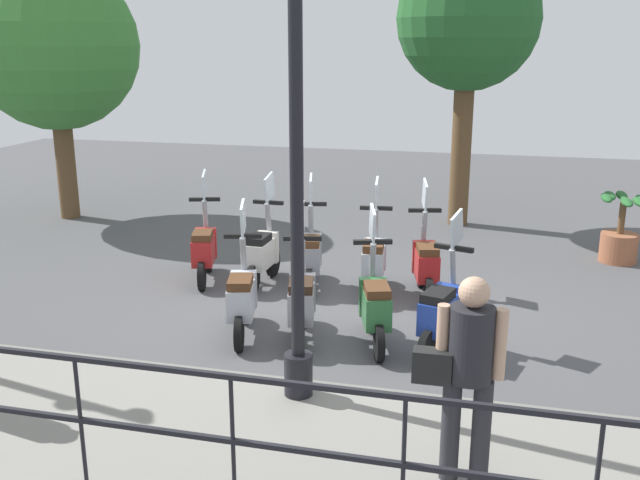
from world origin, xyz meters
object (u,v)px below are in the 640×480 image
object	(u,v)px
scooter_near_1	(375,305)
scooter_far_4	(204,248)
potted_palm	(620,234)
scooter_near_2	(302,300)
tree_distant	(468,21)
lamp_post_near	(297,182)
scooter_far_3	(262,252)
tree_large	(55,47)
pedestrian_with_bag	(467,365)
scooter_far_1	(374,260)
scooter_near_3	(242,297)
scooter_far_2	(310,254)
scooter_far_0	(426,263)
scooter_near_0	(442,311)

from	to	relation	value
scooter_near_1	scooter_far_4	bearing A→B (deg)	41.87
potted_palm	scooter_near_2	bearing A→B (deg)	136.05
tree_distant	scooter_near_1	bearing A→B (deg)	174.45
lamp_post_near	scooter_far_3	distance (m)	3.93
lamp_post_near	tree_large	size ratio (longest dim) A/B	0.94
lamp_post_near	scooter_near_2	size ratio (longest dim) A/B	2.92
pedestrian_with_bag	tree_distant	size ratio (longest dim) A/B	0.32
lamp_post_near	scooter_far_1	xyz separation A→B (m)	(3.27, -0.13, -1.67)
pedestrian_with_bag	tree_large	world-z (taller)	tree_large
pedestrian_with_bag	scooter_far_4	world-z (taller)	pedestrian_with_bag
scooter_near_1	scooter_near_3	world-z (taller)	same
tree_distant	scooter_near_3	size ratio (longest dim) A/B	3.22
scooter_far_1	scooter_far_2	distance (m)	0.89
scooter_far_0	scooter_far_4	world-z (taller)	same
scooter_far_4	scooter_far_3	bearing A→B (deg)	-104.82
scooter_far_1	scooter_far_3	distance (m)	1.57
tree_distant	scooter_far_3	distance (m)	5.79
scooter_far_0	scooter_far_1	bearing A→B (deg)	79.60
tree_distant	scooter_near_2	xyz separation A→B (m)	(-5.90, 1.39, -3.16)
scooter_near_0	scooter_far_4	world-z (taller)	same
scooter_near_0	scooter_near_2	world-z (taller)	same
tree_large	scooter_near_2	bearing A→B (deg)	-127.80
scooter_far_3	scooter_near_0	bearing A→B (deg)	-120.73
scooter_near_0	scooter_far_4	bearing A→B (deg)	80.80
tree_distant	scooter_near_3	world-z (taller)	tree_distant
lamp_post_near	scooter_far_1	bearing A→B (deg)	-2.32
potted_palm	scooter_near_1	bearing A→B (deg)	142.30
scooter_far_4	tree_large	bearing A→B (deg)	37.83
scooter_near_1	scooter_far_1	world-z (taller)	same
lamp_post_near	potted_palm	bearing A→B (deg)	-32.23
scooter_far_0	scooter_far_1	world-z (taller)	same
pedestrian_with_bag	scooter_far_0	distance (m)	4.40
potted_palm	scooter_near_0	world-z (taller)	scooter_near_0
tree_distant	scooter_far_0	distance (m)	5.21
potted_palm	tree_distant	bearing A→B (deg)	55.03
scooter_far_1	tree_large	bearing A→B (deg)	59.82
lamp_post_near	tree_distant	size ratio (longest dim) A/B	0.91
pedestrian_with_bag	scooter_far_4	size ratio (longest dim) A/B	1.03
tree_distant	scooter_far_4	bearing A→B (deg)	141.99
scooter_near_3	scooter_far_3	xyz separation A→B (m)	(1.77, 0.35, 0.00)
lamp_post_near	scooter_near_1	distance (m)	2.35
scooter_near_1	pedestrian_with_bag	bearing A→B (deg)	-174.26
scooter_near_1	scooter_far_4	xyz separation A→B (m)	(1.63, 2.72, 0.00)
scooter_near_3	scooter_far_4	distance (m)	2.13
scooter_far_3	pedestrian_with_bag	bearing A→B (deg)	-143.05
scooter_near_2	scooter_near_3	xyz separation A→B (m)	(-0.07, 0.69, 0.00)
scooter_near_2	scooter_far_2	xyz separation A→B (m)	(1.76, 0.37, 0.00)
pedestrian_with_bag	tree_distant	xyz separation A→B (m)	(8.44, 0.53, 2.57)
tree_large	scooter_far_3	xyz separation A→B (m)	(-2.91, -4.92, -2.72)
tree_distant	scooter_far_2	size ratio (longest dim) A/B	3.22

